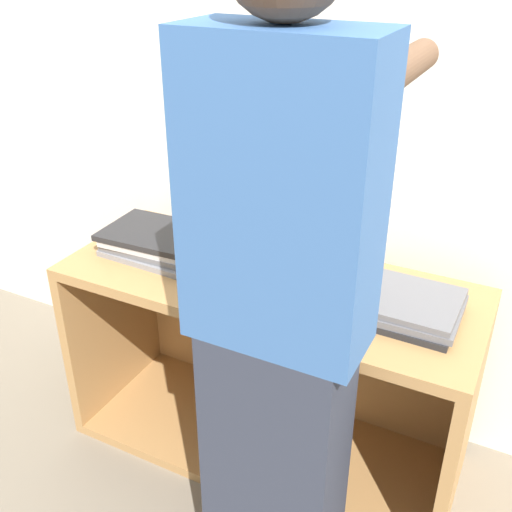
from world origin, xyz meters
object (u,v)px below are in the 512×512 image
object	(u,v)px
laptop_stack_left	(163,242)
person	(280,319)
laptop_open	(275,257)
laptop_stack_right	(393,303)

from	to	relation	value
laptop_stack_left	person	size ratio (longest dim) A/B	0.23
laptop_open	laptop_stack_right	distance (m)	0.40
person	laptop_stack_left	bearing A→B (deg)	145.59
laptop_stack_left	laptop_stack_right	bearing A→B (deg)	-0.48
laptop_open	laptop_stack_right	xyz separation A→B (m)	(0.40, -0.06, -0.02)
laptop_open	laptop_stack_right	world-z (taller)	laptop_open
laptop_open	laptop_stack_left	distance (m)	0.40
laptop_stack_right	person	distance (m)	0.48
laptop_stack_left	laptop_stack_right	distance (m)	0.79
laptop_stack_right	laptop_open	bearing A→B (deg)	171.65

